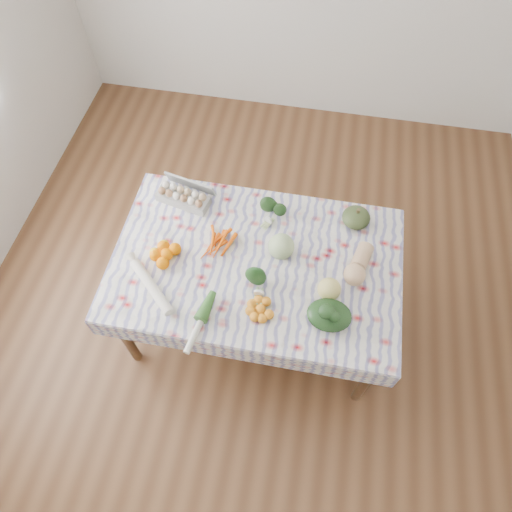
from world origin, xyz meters
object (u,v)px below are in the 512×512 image
cabbage (281,246)px  grapefruit (329,289)px  egg_carton (183,197)px  kabocha_squash (356,217)px  butternut_squash (359,264)px  dining_table (256,269)px

cabbage → grapefruit: 0.37m
egg_carton → cabbage: 0.71m
egg_carton → kabocha_squash: size_ratio=1.97×
butternut_squash → grapefruit: bearing=-112.6°
egg_carton → grapefruit: size_ratio=2.61×
kabocha_squash → grapefruit: grapefruit is taller
egg_carton → cabbage: (0.65, -0.27, 0.03)m
dining_table → butternut_squash: bearing=5.2°
kabocha_squash → egg_carton: bearing=-178.3°
dining_table → kabocha_squash: size_ratio=9.55×
egg_carton → grapefruit: 1.06m
dining_table → egg_carton: (-0.52, 0.34, 0.13)m
egg_carton → butternut_squash: 1.13m
kabocha_squash → cabbage: bearing=-143.7°
cabbage → grapefruit: size_ratio=1.19×
dining_table → grapefruit: bearing=-17.9°
egg_carton → grapefruit: grapefruit is taller
dining_table → grapefruit: (0.43, -0.14, 0.15)m
butternut_squash → dining_table: bearing=-159.5°
grapefruit → kabocha_squash: bearing=77.8°
dining_table → butternut_squash: butternut_squash is taller
kabocha_squash → cabbage: cabbage is taller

